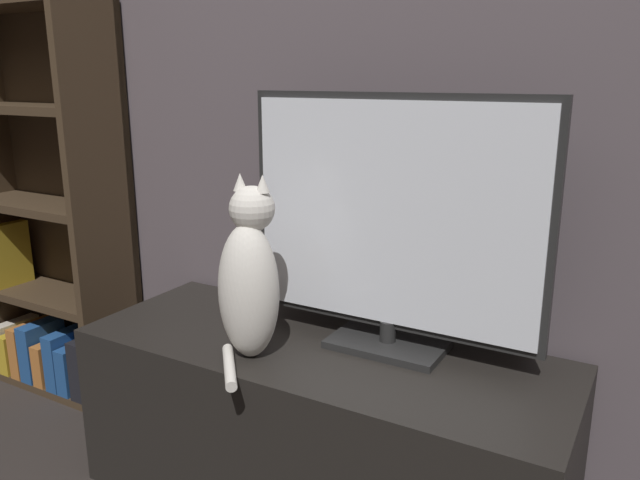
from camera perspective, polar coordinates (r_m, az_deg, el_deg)
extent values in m
cube|color=#564C51|center=(1.84, 4.80, 17.52)|extent=(4.80, 0.05, 2.60)
cube|color=black|center=(1.84, -0.10, -16.75)|extent=(1.35, 0.51, 0.49)
cube|color=black|center=(1.73, 6.18, -9.45)|extent=(0.31, 0.19, 0.02)
cylinder|color=black|center=(1.71, 6.22, -8.27)|extent=(0.04, 0.04, 0.06)
cube|color=black|center=(1.62, 6.65, 2.29)|extent=(0.82, 0.02, 0.62)
cube|color=white|center=(1.61, 6.45, 2.19)|extent=(0.78, 0.01, 0.58)
ellipsoid|color=silver|center=(1.62, -6.53, -4.69)|extent=(0.18, 0.16, 0.36)
ellipsoid|color=olive|center=(1.67, -5.60, -4.73)|extent=(0.09, 0.06, 0.20)
sphere|color=silver|center=(1.58, -6.24, 2.86)|extent=(0.13, 0.13, 0.12)
cone|color=silver|center=(1.59, -7.32, 5.30)|extent=(0.04, 0.04, 0.04)
cone|color=silver|center=(1.56, -5.27, 5.16)|extent=(0.04, 0.04, 0.04)
cylinder|color=silver|center=(1.60, -8.29, -11.39)|extent=(0.16, 0.18, 0.03)
cube|color=#3D2D1E|center=(2.34, -19.23, 2.20)|extent=(0.03, 0.28, 1.47)
cube|color=#3D2D1E|center=(2.66, -21.84, 3.42)|extent=(0.68, 0.03, 1.47)
cube|color=#3D2D1E|center=(2.81, -22.43, -11.59)|extent=(0.62, 0.25, 0.03)
cube|color=#3D2D1E|center=(2.68, -23.18, -4.64)|extent=(0.62, 0.25, 0.03)
cube|color=#3D2D1E|center=(2.59, -23.98, 2.91)|extent=(0.62, 0.25, 0.03)
cube|color=#3D2D1E|center=(2.55, -24.84, 10.85)|extent=(0.62, 0.25, 0.03)
cube|color=#3D2D1E|center=(2.55, -25.76, 18.89)|extent=(0.62, 0.25, 0.03)
cube|color=beige|center=(2.96, -26.11, -8.39)|extent=(0.05, 0.21, 0.18)
cube|color=#B79323|center=(2.91, -25.34, -8.89)|extent=(0.05, 0.21, 0.16)
cube|color=#AD662D|center=(2.85, -24.58, -8.82)|extent=(0.05, 0.21, 0.21)
cube|color=navy|center=(2.78, -24.03, -9.10)|extent=(0.07, 0.18, 0.23)
cube|color=#AD662D|center=(2.75, -22.66, -9.91)|extent=(0.06, 0.22, 0.17)
cube|color=navy|center=(2.67, -22.00, -9.91)|extent=(0.06, 0.19, 0.22)
cube|color=navy|center=(2.64, -20.77, -10.56)|extent=(0.06, 0.22, 0.18)
cube|color=black|center=(2.57, -19.89, -10.62)|extent=(0.06, 0.20, 0.23)
cube|color=#AD662D|center=(2.85, -26.91, -1.56)|extent=(0.04, 0.22, 0.19)
cube|color=#B79323|center=(2.79, -26.67, -1.23)|extent=(0.04, 0.18, 0.25)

